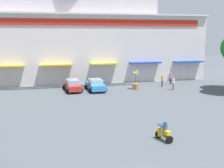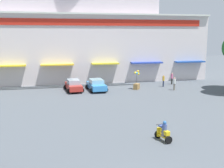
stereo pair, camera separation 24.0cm
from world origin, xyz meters
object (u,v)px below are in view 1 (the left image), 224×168
parked_car_1 (95,85)px  scooter_rider_2 (164,132)px  pedestrian_1 (162,80)px  balloon_vendor_cart (136,82)px  pedestrian_0 (173,83)px  pedestrian_2 (171,78)px  parked_car_0 (72,85)px

parked_car_1 → scooter_rider_2: parked_car_1 is taller
pedestrian_1 → balloon_vendor_cart: size_ratio=0.65×
scooter_rider_2 → pedestrian_0: pedestrian_0 is taller
pedestrian_1 → balloon_vendor_cart: bearing=-166.8°
pedestrian_2 → balloon_vendor_cart: 6.60m
parked_car_0 → parked_car_1: 2.92m
scooter_rider_2 → pedestrian_0: size_ratio=0.85×
parked_car_1 → pedestrian_1: bearing=4.0°
parked_car_1 → pedestrian_2: bearing=10.6°
parked_car_1 → scooter_rider_2: size_ratio=3.11×
pedestrian_1 → pedestrian_0: bearing=-81.8°
scooter_rider_2 → parked_car_0: bearing=103.5°
parked_car_0 → parked_car_1: parked_car_0 is taller
parked_car_0 → pedestrian_0: pedestrian_0 is taller
pedestrian_1 → pedestrian_2: pedestrian_2 is taller
parked_car_1 → pedestrian_0: pedestrian_0 is taller
scooter_rider_2 → balloon_vendor_cart: balloon_vendor_cart is taller
pedestrian_0 → pedestrian_2: 4.41m
pedestrian_0 → pedestrian_2: (1.55, 4.13, 0.02)m
parked_car_1 → scooter_rider_2: 18.18m
scooter_rider_2 → balloon_vendor_cart: size_ratio=0.57×
scooter_rider_2 → balloon_vendor_cart: bearing=78.1°
scooter_rider_2 → pedestrian_2: pedestrian_2 is taller
scooter_rider_2 → pedestrian_0: (8.33, 16.12, 0.36)m
parked_car_0 → parked_car_1: (2.90, -0.37, 0.00)m
parked_car_1 → scooter_rider_2: (1.55, -18.11, -0.16)m
pedestrian_0 → pedestrian_2: bearing=69.4°
pedestrian_1 → pedestrian_2: size_ratio=0.97×
parked_car_0 → balloon_vendor_cart: balloon_vendor_cart is taller
parked_car_0 → pedestrian_1: size_ratio=2.70×
pedestrian_0 → pedestrian_2: pedestrian_2 is taller
parked_car_1 → balloon_vendor_cart: (5.30, -0.32, 0.26)m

